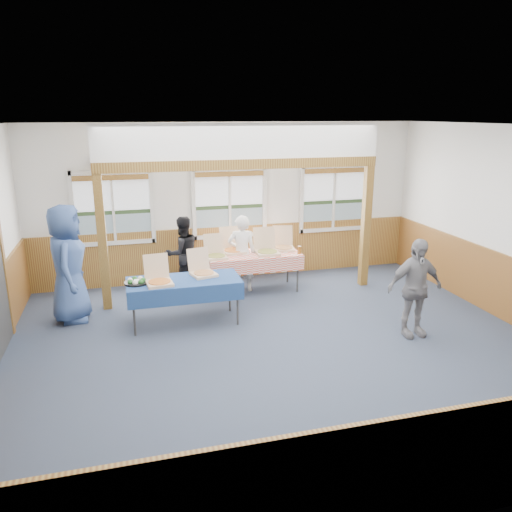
{
  "coord_description": "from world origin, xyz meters",
  "views": [
    {
      "loc": [
        -2.09,
        -6.44,
        3.37
      ],
      "look_at": [
        -0.1,
        1.0,
        1.15
      ],
      "focal_mm": 35.0,
      "sensor_mm": 36.0,
      "label": 1
    }
  ],
  "objects_px": {
    "woman_white": "(242,254)",
    "man_blue": "(68,264)",
    "table_right": "(253,256)",
    "person_grey": "(415,288)",
    "table_left": "(184,283)",
    "woman_black": "(183,253)"
  },
  "relations": [
    {
      "from": "table_left",
      "to": "man_blue",
      "type": "height_order",
      "value": "man_blue"
    },
    {
      "from": "table_right",
      "to": "person_grey",
      "type": "bearing_deg",
      "value": -53.6
    },
    {
      "from": "man_blue",
      "to": "person_grey",
      "type": "relative_size",
      "value": 1.27
    },
    {
      "from": "woman_white",
      "to": "man_blue",
      "type": "relative_size",
      "value": 0.76
    },
    {
      "from": "man_blue",
      "to": "table_right",
      "type": "bearing_deg",
      "value": -77.58
    },
    {
      "from": "table_left",
      "to": "man_blue",
      "type": "distance_m",
      "value": 1.94
    },
    {
      "from": "table_right",
      "to": "person_grey",
      "type": "relative_size",
      "value": 1.16
    },
    {
      "from": "woman_white",
      "to": "woman_black",
      "type": "distance_m",
      "value": 1.16
    },
    {
      "from": "table_right",
      "to": "person_grey",
      "type": "distance_m",
      "value": 3.22
    },
    {
      "from": "woman_black",
      "to": "man_blue",
      "type": "bearing_deg",
      "value": 10.25
    },
    {
      "from": "table_right",
      "to": "person_grey",
      "type": "xyz_separation_m",
      "value": [
        1.88,
        -2.62,
        0.08
      ]
    },
    {
      "from": "table_left",
      "to": "woman_white",
      "type": "distance_m",
      "value": 1.82
    },
    {
      "from": "woman_black",
      "to": "man_blue",
      "type": "xyz_separation_m",
      "value": [
        -2.0,
        -1.05,
        0.25
      ]
    },
    {
      "from": "table_left",
      "to": "man_blue",
      "type": "xyz_separation_m",
      "value": [
        -1.81,
        0.62,
        0.29
      ]
    },
    {
      "from": "table_left",
      "to": "woman_black",
      "type": "height_order",
      "value": "woman_black"
    },
    {
      "from": "table_right",
      "to": "woman_white",
      "type": "xyz_separation_m",
      "value": [
        -0.21,
        0.06,
        0.05
      ]
    },
    {
      "from": "woman_black",
      "to": "person_grey",
      "type": "xyz_separation_m",
      "value": [
        3.19,
        -3.06,
        0.05
      ]
    },
    {
      "from": "person_grey",
      "to": "table_right",
      "type": "bearing_deg",
      "value": 125.64
    },
    {
      "from": "table_left",
      "to": "person_grey",
      "type": "bearing_deg",
      "value": -0.97
    },
    {
      "from": "table_left",
      "to": "woman_white",
      "type": "bearing_deg",
      "value": 66.54
    },
    {
      "from": "woman_black",
      "to": "woman_white",
      "type": "bearing_deg",
      "value": 143.23
    },
    {
      "from": "table_right",
      "to": "man_blue",
      "type": "xyz_separation_m",
      "value": [
        -3.31,
        -0.61,
        0.29
      ]
    }
  ]
}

